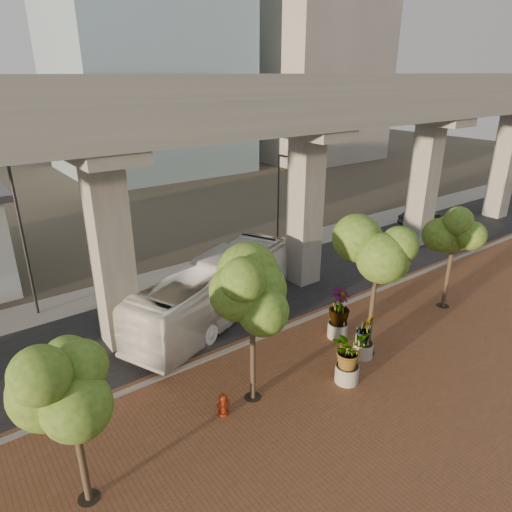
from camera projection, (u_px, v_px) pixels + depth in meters
ground at (244, 321)px, 24.62m from camera, size 160.00×160.00×0.00m
brick_plaza at (356, 400)px, 18.64m from camera, size 70.00×13.00×0.06m
asphalt_road at (224, 306)px, 26.10m from camera, size 90.00×8.00×0.04m
curb_strip at (266, 335)px, 23.09m from camera, size 70.00×0.25×0.16m
far_sidewalk at (179, 274)px, 30.20m from camera, size 90.00×3.00×0.06m
transit_viaduct at (220, 181)px, 23.39m from camera, size 72.00×5.60×12.40m
midrise_block at (313, 76)px, 67.93m from camera, size 18.00×16.00×24.00m
transit_bus at (215, 291)px, 24.30m from camera, size 11.99×7.31×3.31m
parked_car at (420, 217)px, 39.94m from camera, size 4.18×1.75×1.34m
fire_hydrant at (223, 404)px, 17.66m from camera, size 0.48×0.44×0.97m
planter_front at (349, 351)px, 19.15m from camera, size 2.26×2.26×2.48m
planter_right at (339, 308)px, 22.45m from camera, size 2.48×2.48×2.65m
planter_left at (365, 331)px, 20.92m from camera, size 2.06×2.06×2.27m
street_tree_far_west at (68, 383)px, 12.65m from camera, size 3.55×3.55×6.02m
street_tree_near_west at (253, 294)px, 16.98m from camera, size 3.72×3.72×6.43m
street_tree_near_east at (378, 254)px, 19.84m from camera, size 3.62×3.62×6.74m
street_tree_far_east at (456, 229)px, 24.35m from camera, size 3.29×3.29×6.15m
streetlamp_west at (21, 224)px, 23.31m from camera, size 0.45×1.30×9.00m
streetlamp_east at (279, 197)px, 32.73m from camera, size 0.35×1.03×7.14m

